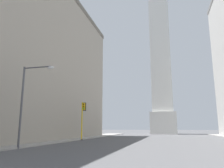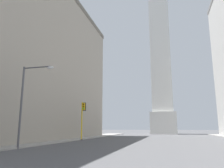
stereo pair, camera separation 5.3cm
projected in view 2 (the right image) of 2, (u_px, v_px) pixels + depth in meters
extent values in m
cube|color=gray|center=(47.00, 142.00, 29.24)|extent=(5.00, 80.67, 0.15)
cube|color=silver|center=(164.00, 123.00, 67.26)|extent=(7.78, 7.78, 6.59)
cube|color=silver|center=(160.00, 41.00, 72.54)|extent=(6.22, 6.22, 47.19)
cylinder|color=yellow|center=(82.00, 121.00, 34.70)|extent=(0.18, 0.18, 5.93)
cylinder|color=#262626|center=(81.00, 140.00, 34.13)|extent=(0.40, 0.40, 0.10)
cube|color=#E5B20F|center=(84.00, 107.00, 35.08)|extent=(0.35, 0.35, 1.10)
cube|color=black|center=(84.00, 107.00, 35.25)|extent=(0.58, 0.06, 1.32)
sphere|color=#410907|center=(83.00, 104.00, 34.96)|extent=(0.22, 0.22, 0.22)
sphere|color=#483506|center=(83.00, 106.00, 34.89)|extent=(0.22, 0.22, 0.22)
sphere|color=green|center=(83.00, 109.00, 34.83)|extent=(0.22, 0.22, 0.22)
cylinder|color=#4C4C51|center=(21.00, 106.00, 20.60)|extent=(0.20, 0.20, 7.75)
cylinder|color=#4C4C51|center=(37.00, 67.00, 20.98)|extent=(2.88, 0.12, 0.12)
sphere|color=#4C4C51|center=(24.00, 68.00, 21.33)|extent=(0.20, 0.20, 0.20)
ellipsoid|color=silver|center=(51.00, 68.00, 20.61)|extent=(0.64, 0.36, 0.26)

